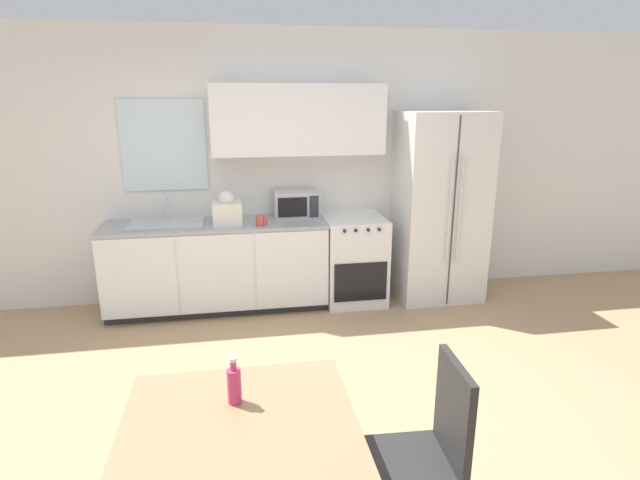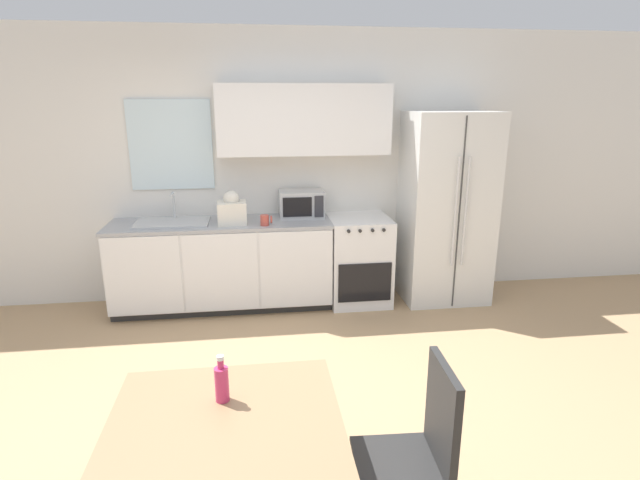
{
  "view_description": "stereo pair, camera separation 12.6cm",
  "coord_description": "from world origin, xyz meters",
  "px_view_note": "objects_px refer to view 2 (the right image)",
  "views": [
    {
      "loc": [
        -0.24,
        -2.86,
        2.04
      ],
      "look_at": [
        0.34,
        0.55,
        1.05
      ],
      "focal_mm": 28.0,
      "sensor_mm": 36.0,
      "label": 1
    },
    {
      "loc": [
        -0.12,
        -2.88,
        2.04
      ],
      "look_at": [
        0.34,
        0.55,
        1.05
      ],
      "focal_mm": 28.0,
      "sensor_mm": 36.0,
      "label": 2
    }
  ],
  "objects_px": {
    "microwave": "(301,204)",
    "dining_chair_side": "(422,445)",
    "dining_table": "(226,443)",
    "drink_bottle": "(222,383)",
    "refrigerator": "(446,208)",
    "oven_range": "(358,260)",
    "coffee_mug": "(265,220)"
  },
  "relations": [
    {
      "from": "oven_range",
      "to": "coffee_mug",
      "type": "xyz_separation_m",
      "value": [
        -0.94,
        -0.18,
        0.49
      ]
    },
    {
      "from": "coffee_mug",
      "to": "dining_table",
      "type": "distance_m",
      "value": 2.79
    },
    {
      "from": "refrigerator",
      "to": "dining_table",
      "type": "height_order",
      "value": "refrigerator"
    },
    {
      "from": "oven_range",
      "to": "refrigerator",
      "type": "relative_size",
      "value": 0.46
    },
    {
      "from": "drink_bottle",
      "to": "dining_table",
      "type": "bearing_deg",
      "value": -83.48
    },
    {
      "from": "refrigerator",
      "to": "oven_range",
      "type": "bearing_deg",
      "value": 178.93
    },
    {
      "from": "oven_range",
      "to": "refrigerator",
      "type": "distance_m",
      "value": 1.03
    },
    {
      "from": "coffee_mug",
      "to": "drink_bottle",
      "type": "xyz_separation_m",
      "value": [
        -0.27,
        -2.63,
        -0.08
      ]
    },
    {
      "from": "refrigerator",
      "to": "drink_bottle",
      "type": "relative_size",
      "value": 8.84
    },
    {
      "from": "microwave",
      "to": "dining_table",
      "type": "height_order",
      "value": "microwave"
    },
    {
      "from": "dining_chair_side",
      "to": "drink_bottle",
      "type": "height_order",
      "value": "drink_bottle"
    },
    {
      "from": "oven_range",
      "to": "dining_table",
      "type": "height_order",
      "value": "oven_range"
    },
    {
      "from": "microwave",
      "to": "drink_bottle",
      "type": "height_order",
      "value": "microwave"
    },
    {
      "from": "refrigerator",
      "to": "drink_bottle",
      "type": "bearing_deg",
      "value": -126.89
    },
    {
      "from": "refrigerator",
      "to": "dining_chair_side",
      "type": "distance_m",
      "value": 3.2
    },
    {
      "from": "microwave",
      "to": "dining_table",
      "type": "distance_m",
      "value": 3.16
    },
    {
      "from": "oven_range",
      "to": "refrigerator",
      "type": "height_order",
      "value": "refrigerator"
    },
    {
      "from": "microwave",
      "to": "dining_chair_side",
      "type": "xyz_separation_m",
      "value": [
        0.24,
        -3.07,
        -0.48
      ]
    },
    {
      "from": "microwave",
      "to": "dining_chair_side",
      "type": "distance_m",
      "value": 3.11
    },
    {
      "from": "refrigerator",
      "to": "dining_table",
      "type": "bearing_deg",
      "value": -125.38
    },
    {
      "from": "coffee_mug",
      "to": "drink_bottle",
      "type": "distance_m",
      "value": 2.65
    },
    {
      "from": "drink_bottle",
      "to": "coffee_mug",
      "type": "bearing_deg",
      "value": 84.21
    },
    {
      "from": "dining_table",
      "to": "drink_bottle",
      "type": "height_order",
      "value": "drink_bottle"
    },
    {
      "from": "dining_chair_side",
      "to": "drink_bottle",
      "type": "distance_m",
      "value": 0.94
    },
    {
      "from": "drink_bottle",
      "to": "refrigerator",
      "type": "bearing_deg",
      "value": 53.11
    },
    {
      "from": "dining_chair_side",
      "to": "oven_range",
      "type": "bearing_deg",
      "value": -3.38
    },
    {
      "from": "oven_range",
      "to": "drink_bottle",
      "type": "xyz_separation_m",
      "value": [
        -1.21,
        -2.81,
        0.41
      ]
    },
    {
      "from": "oven_range",
      "to": "coffee_mug",
      "type": "height_order",
      "value": "coffee_mug"
    },
    {
      "from": "microwave",
      "to": "dining_chair_side",
      "type": "bearing_deg",
      "value": -85.56
    },
    {
      "from": "coffee_mug",
      "to": "oven_range",
      "type": "bearing_deg",
      "value": 11.01
    },
    {
      "from": "coffee_mug",
      "to": "dining_table",
      "type": "relative_size",
      "value": 0.12
    },
    {
      "from": "coffee_mug",
      "to": "dining_table",
      "type": "bearing_deg",
      "value": -95.18
    }
  ]
}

